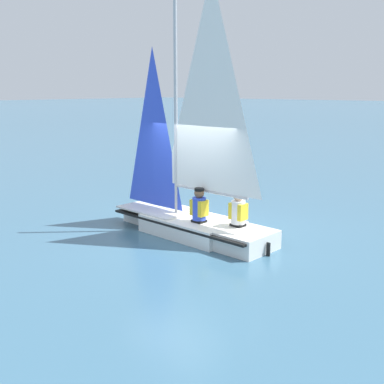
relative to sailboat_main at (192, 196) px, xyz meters
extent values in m
plane|color=#38607A|center=(-0.01, 0.00, -0.92)|extent=(260.00, 260.00, 0.00)
cube|color=white|center=(-0.01, 0.00, -0.72)|extent=(2.28, 1.40, 0.40)
cube|color=white|center=(-1.59, 0.06, -0.72)|extent=(0.96, 0.76, 0.40)
cube|color=white|center=(1.57, -0.06, -0.72)|extent=(0.98, 1.15, 0.40)
cube|color=black|center=(-0.01, 0.00, -0.59)|extent=(4.02, 1.48, 0.05)
cube|color=silver|center=(-1.13, 0.04, -0.50)|extent=(1.87, 1.28, 0.04)
cylinder|color=#B7B7BC|center=(-0.52, 0.02, 2.15)|extent=(0.08, 0.08, 5.32)
cylinder|color=#B7B7BC|center=(0.52, -0.02, 0.18)|extent=(2.07, 0.15, 0.07)
pyramid|color=white|center=(0.52, -0.02, 2.45)|extent=(1.97, 0.13, 4.48)
pyramid|color=blue|center=(-1.28, 0.05, 1.46)|extent=(1.37, 0.10, 3.74)
cube|color=black|center=(2.10, -0.08, -0.78)|extent=(0.08, 0.03, 0.28)
cube|color=black|center=(0.35, -0.17, -0.69)|extent=(0.29, 0.25, 0.45)
cylinder|color=blue|center=(0.35, -0.17, -0.21)|extent=(0.31, 0.31, 0.50)
cube|color=yellow|center=(0.35, -0.17, -0.19)|extent=(0.35, 0.27, 0.35)
sphere|color=brown|center=(0.35, -0.17, 0.14)|extent=(0.22, 0.22, 0.22)
cylinder|color=black|center=(0.35, -0.17, 0.22)|extent=(0.22, 0.22, 0.06)
cube|color=black|center=(1.18, 0.14, -0.69)|extent=(0.29, 0.25, 0.45)
cylinder|color=white|center=(1.18, 0.14, -0.21)|extent=(0.31, 0.31, 0.50)
cube|color=yellow|center=(1.18, 0.14, -0.19)|extent=(0.35, 0.27, 0.35)
sphere|color=tan|center=(1.18, 0.14, 0.14)|extent=(0.22, 0.22, 0.22)
camera|label=1|loc=(7.00, -7.95, 2.36)|focal=45.00mm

